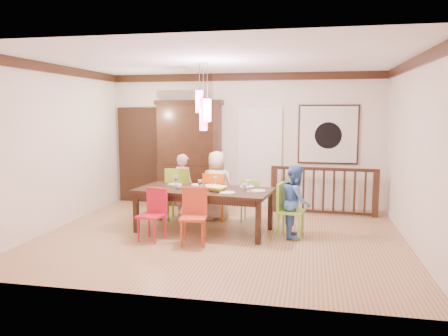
% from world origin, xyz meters
% --- Properties ---
extents(floor, '(6.00, 6.00, 0.00)m').
position_xyz_m(floor, '(0.00, 0.00, 0.00)').
color(floor, '#966848').
rests_on(floor, ground).
extents(ceiling, '(6.00, 6.00, 0.00)m').
position_xyz_m(ceiling, '(0.00, 0.00, 2.90)').
color(ceiling, white).
rests_on(ceiling, wall_back).
extents(wall_back, '(6.00, 0.00, 6.00)m').
position_xyz_m(wall_back, '(0.00, 2.50, 1.45)').
color(wall_back, silver).
rests_on(wall_back, floor).
extents(wall_left, '(0.00, 5.00, 5.00)m').
position_xyz_m(wall_left, '(-3.00, 0.00, 1.45)').
color(wall_left, silver).
rests_on(wall_left, floor).
extents(wall_right, '(0.00, 5.00, 5.00)m').
position_xyz_m(wall_right, '(3.00, 0.00, 1.45)').
color(wall_right, silver).
rests_on(wall_right, floor).
extents(crown_molding, '(6.00, 5.00, 0.16)m').
position_xyz_m(crown_molding, '(0.00, 0.00, 2.82)').
color(crown_molding, black).
rests_on(crown_molding, wall_back).
extents(panel_door, '(1.04, 0.07, 2.24)m').
position_xyz_m(panel_door, '(-2.40, 2.45, 1.05)').
color(panel_door, black).
rests_on(panel_door, wall_back).
extents(white_doorway, '(0.97, 0.05, 2.22)m').
position_xyz_m(white_doorway, '(0.35, 2.46, 1.05)').
color(white_doorway, silver).
rests_on(white_doorway, wall_back).
extents(painting, '(1.25, 0.06, 1.25)m').
position_xyz_m(painting, '(1.80, 2.46, 1.60)').
color(painting, black).
rests_on(painting, wall_back).
extents(pendant_cluster, '(0.27, 0.21, 1.14)m').
position_xyz_m(pendant_cluster, '(-0.35, 0.24, 2.11)').
color(pendant_cluster, '#FF4C93').
rests_on(pendant_cluster, ceiling).
extents(dining_table, '(2.44, 1.33, 0.75)m').
position_xyz_m(dining_table, '(-0.35, 0.24, 0.67)').
color(dining_table, black).
rests_on(dining_table, floor).
extents(chair_far_left, '(0.49, 0.49, 1.02)m').
position_xyz_m(chair_far_left, '(-1.01, 0.96, 0.58)').
color(chair_far_left, olive).
rests_on(chair_far_left, floor).
extents(chair_far_mid, '(0.45, 0.45, 0.93)m').
position_xyz_m(chair_far_mid, '(-0.31, 1.05, 0.53)').
color(chair_far_mid, orange).
rests_on(chair_far_mid, floor).
extents(chair_far_right, '(0.41, 0.41, 0.83)m').
position_xyz_m(chair_far_right, '(0.37, 1.05, 0.48)').
color(chair_far_right, '#94BA3C').
rests_on(chair_far_right, floor).
extents(chair_near_left, '(0.46, 0.46, 0.85)m').
position_xyz_m(chair_near_left, '(-1.05, -0.48, 0.48)').
color(chair_near_left, red).
rests_on(chair_near_left, floor).
extents(chair_near_mid, '(0.45, 0.45, 0.89)m').
position_xyz_m(chair_near_mid, '(-0.33, -0.56, 0.51)').
color(chair_near_mid, '#BA3B1F').
rests_on(chair_near_mid, floor).
extents(chair_end_right, '(0.47, 0.47, 0.90)m').
position_xyz_m(chair_end_right, '(1.15, 0.17, 0.52)').
color(chair_end_right, '#87CC38').
rests_on(chair_end_right, floor).
extents(china_hutch, '(1.47, 0.46, 2.32)m').
position_xyz_m(china_hutch, '(-1.18, 2.30, 1.17)').
color(china_hutch, black).
rests_on(china_hutch, floor).
extents(balustrade, '(2.14, 0.20, 0.96)m').
position_xyz_m(balustrade, '(1.72, 1.95, 0.50)').
color(balustrade, black).
rests_on(balustrade, floor).
extents(person_far_left, '(0.54, 0.46, 1.26)m').
position_xyz_m(person_far_left, '(-0.99, 1.13, 0.63)').
color(person_far_left, '#FFC2C2').
rests_on(person_far_left, floor).
extents(person_far_mid, '(0.67, 0.45, 1.34)m').
position_xyz_m(person_far_mid, '(-0.31, 1.09, 0.67)').
color(person_far_mid, beige).
rests_on(person_far_mid, floor).
extents(person_end_right, '(0.51, 0.63, 1.21)m').
position_xyz_m(person_end_right, '(1.23, 0.21, 0.61)').
color(person_end_right, '#4576C2').
rests_on(person_end_right, floor).
extents(serving_bowl, '(0.40, 0.40, 0.08)m').
position_xyz_m(serving_bowl, '(-0.10, 0.10, 0.79)').
color(serving_bowl, yellow).
rests_on(serving_bowl, dining_table).
extents(small_bowl, '(0.27, 0.27, 0.06)m').
position_xyz_m(small_bowl, '(-0.49, 0.30, 0.78)').
color(small_bowl, white).
rests_on(small_bowl, dining_table).
extents(cup_left, '(0.15, 0.15, 0.09)m').
position_xyz_m(cup_left, '(-0.79, 0.16, 0.80)').
color(cup_left, silver).
rests_on(cup_left, dining_table).
extents(cup_right, '(0.13, 0.13, 0.09)m').
position_xyz_m(cup_right, '(0.33, 0.37, 0.80)').
color(cup_right, silver).
rests_on(cup_right, dining_table).
extents(plate_far_left, '(0.26, 0.26, 0.01)m').
position_xyz_m(plate_far_left, '(-0.98, 0.56, 0.76)').
color(plate_far_left, white).
rests_on(plate_far_left, dining_table).
extents(plate_far_mid, '(0.26, 0.26, 0.01)m').
position_xyz_m(plate_far_mid, '(-0.29, 0.57, 0.76)').
color(plate_far_mid, white).
rests_on(plate_far_mid, dining_table).
extents(plate_far_right, '(0.26, 0.26, 0.01)m').
position_xyz_m(plate_far_right, '(0.35, 0.59, 0.76)').
color(plate_far_right, white).
rests_on(plate_far_right, dining_table).
extents(plate_near_left, '(0.26, 0.26, 0.01)m').
position_xyz_m(plate_near_left, '(-1.12, -0.04, 0.76)').
color(plate_near_left, white).
rests_on(plate_near_left, dining_table).
extents(plate_near_mid, '(0.26, 0.26, 0.01)m').
position_xyz_m(plate_near_mid, '(0.11, -0.06, 0.76)').
color(plate_near_mid, white).
rests_on(plate_near_mid, dining_table).
extents(plate_end_right, '(0.26, 0.26, 0.01)m').
position_xyz_m(plate_end_right, '(0.59, 0.20, 0.76)').
color(plate_end_right, white).
rests_on(plate_end_right, dining_table).
extents(wine_glass_a, '(0.08, 0.08, 0.19)m').
position_xyz_m(wine_glass_a, '(-0.91, 0.41, 0.84)').
color(wine_glass_a, '#590C19').
rests_on(wine_glass_a, dining_table).
extents(wine_glass_b, '(0.08, 0.08, 0.19)m').
position_xyz_m(wine_glass_b, '(-0.19, 0.42, 0.84)').
color(wine_glass_b, silver).
rests_on(wine_glass_b, dining_table).
extents(wine_glass_c, '(0.08, 0.08, 0.19)m').
position_xyz_m(wine_glass_c, '(-0.38, 0.05, 0.84)').
color(wine_glass_c, '#590C19').
rests_on(wine_glass_c, dining_table).
extents(wine_glass_d, '(0.08, 0.08, 0.19)m').
position_xyz_m(wine_glass_d, '(0.43, 0.14, 0.84)').
color(wine_glass_d, silver).
rests_on(wine_glass_d, dining_table).
extents(napkin, '(0.18, 0.14, 0.01)m').
position_xyz_m(napkin, '(-0.40, -0.15, 0.76)').
color(napkin, '#D83359').
rests_on(napkin, dining_table).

